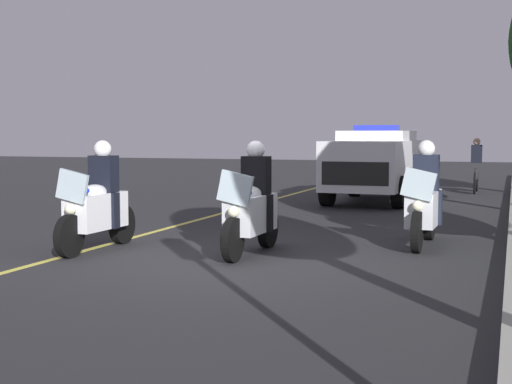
{
  "coord_description": "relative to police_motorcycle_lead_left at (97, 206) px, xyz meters",
  "views": [
    {
      "loc": [
        9.86,
        3.86,
        1.82
      ],
      "look_at": [
        -1.15,
        0.0,
        0.9
      ],
      "focal_mm": 51.84,
      "sensor_mm": 36.0,
      "label": 1
    }
  ],
  "objects": [
    {
      "name": "ground_plane",
      "position": [
        0.14,
        2.27,
        -0.7
      ],
      "size": [
        80.0,
        80.0,
        0.0
      ],
      "primitive_type": "plane",
      "color": "#28282B"
    },
    {
      "name": "police_motorcycle_lead_right",
      "position": [
        -0.43,
        2.4,
        0.0
      ],
      "size": [
        2.14,
        0.57,
        1.72
      ],
      "color": "black",
      "rests_on": "ground"
    },
    {
      "name": "police_motorcycle_trailing",
      "position": [
        -2.15,
        4.76,
        0.0
      ],
      "size": [
        2.14,
        0.57,
        1.72
      ],
      "color": "black",
      "rests_on": "ground"
    },
    {
      "name": "police_suv",
      "position": [
        -9.72,
        2.61,
        0.37
      ],
      "size": [
        4.94,
        2.15,
        2.05
      ],
      "color": "silver",
      "rests_on": "ground"
    },
    {
      "name": "police_motorcycle_lead_left",
      "position": [
        0.0,
        0.0,
        0.0
      ],
      "size": [
        2.14,
        0.57,
        1.72
      ],
      "color": "black",
      "rests_on": "ground"
    },
    {
      "name": "cyclist_background",
      "position": [
        -13.79,
        5.02,
        0.14
      ],
      "size": [
        1.76,
        0.32,
        1.69
      ],
      "color": "black",
      "rests_on": "ground"
    },
    {
      "name": "lane_stripe_center",
      "position": [
        0.14,
        -0.17,
        -0.7
      ],
      "size": [
        48.0,
        0.12,
        0.01
      ],
      "primitive_type": "cube",
      "color": "#E0D14C",
      "rests_on": "ground"
    }
  ]
}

